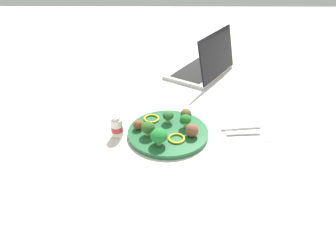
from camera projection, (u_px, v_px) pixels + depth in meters
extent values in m
plane|color=silver|center=(168.00, 135.00, 1.07)|extent=(4.00, 4.00, 0.00)
cylinder|color=#236638|center=(168.00, 133.00, 1.06)|extent=(0.28, 0.28, 0.02)
cylinder|color=#ADCA6C|center=(185.00, 125.00, 1.07)|extent=(0.01, 0.01, 0.02)
ellipsoid|color=#20792A|center=(186.00, 119.00, 1.06)|extent=(0.04, 0.04, 0.03)
cylinder|color=#9CC580|center=(168.00, 121.00, 1.10)|extent=(0.02, 0.02, 0.01)
ellipsoid|color=#326D31|center=(168.00, 115.00, 1.09)|extent=(0.04, 0.04, 0.03)
cylinder|color=#A9CA81|center=(159.00, 143.00, 0.99)|extent=(0.02, 0.02, 0.01)
ellipsoid|color=#207F31|center=(159.00, 136.00, 0.98)|extent=(0.06, 0.06, 0.04)
cylinder|color=#9DB882|center=(148.00, 134.00, 1.03)|extent=(0.02, 0.02, 0.01)
ellipsoid|color=#2F6124|center=(148.00, 127.00, 1.02)|extent=(0.05, 0.05, 0.04)
sphere|color=brown|center=(138.00, 125.00, 1.06)|extent=(0.03, 0.03, 0.03)
sphere|color=brown|center=(192.00, 130.00, 1.02)|extent=(0.04, 0.04, 0.04)
sphere|color=brown|center=(186.00, 114.00, 1.11)|extent=(0.04, 0.04, 0.04)
torus|color=yellow|center=(152.00, 119.00, 1.12)|extent=(0.08, 0.08, 0.01)
torus|color=yellow|center=(177.00, 138.00, 1.01)|extent=(0.08, 0.08, 0.01)
cube|color=white|center=(242.00, 131.00, 1.08)|extent=(0.17, 0.12, 0.01)
cube|color=silver|center=(247.00, 133.00, 1.06)|extent=(0.09, 0.02, 0.01)
cube|color=silver|center=(230.00, 134.00, 1.06)|extent=(0.03, 0.02, 0.01)
cube|color=white|center=(248.00, 127.00, 1.09)|extent=(0.09, 0.02, 0.01)
cube|color=silver|center=(229.00, 128.00, 1.09)|extent=(0.06, 0.02, 0.01)
cylinder|color=white|center=(117.00, 128.00, 1.04)|extent=(0.04, 0.04, 0.07)
cylinder|color=red|center=(117.00, 129.00, 1.05)|extent=(0.04, 0.04, 0.02)
cylinder|color=silver|center=(116.00, 118.00, 1.02)|extent=(0.03, 0.03, 0.01)
cube|color=silver|center=(199.00, 71.00, 1.51)|extent=(0.36, 0.39, 0.02)
cube|color=black|center=(199.00, 70.00, 1.50)|extent=(0.29, 0.32, 0.00)
cube|color=black|center=(217.00, 54.00, 1.41)|extent=(0.21, 0.29, 0.20)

